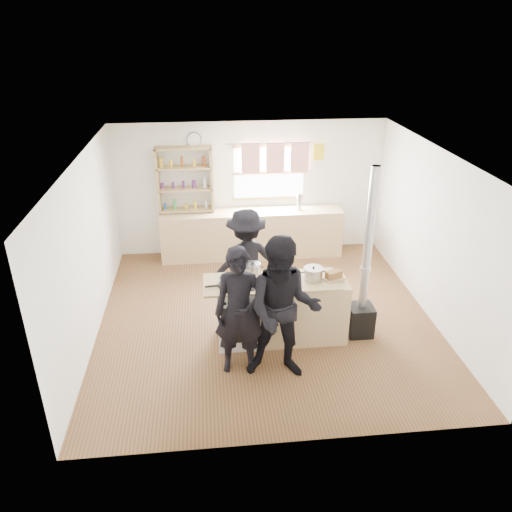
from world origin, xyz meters
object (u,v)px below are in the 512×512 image
skillet_greens (228,284)px  flue_heater (363,294)px  bread_board (334,276)px  person_near_right (283,310)px  stockpot_stove (253,269)px  stockpot_counter (313,274)px  roast_tray (282,277)px  thermos (299,202)px  cooking_island (281,310)px  person_far (246,261)px  person_near_left (240,312)px

skillet_greens → flue_heater: size_ratio=0.11×
bread_board → person_near_right: person_near_right is taller
bread_board → flue_heater: (0.44, 0.01, -0.32)m
stockpot_stove → stockpot_counter: bearing=-15.9°
stockpot_counter → person_near_right: 0.94m
roast_tray → flue_heater: 1.19m
thermos → stockpot_counter: bearing=-96.5°
stockpot_stove → cooking_island: bearing=-30.1°
cooking_island → person_far: person_far is taller
flue_heater → person_near_left: flue_heater is taller
skillet_greens → flue_heater: 1.91m
roast_tray → person_near_right: bearing=-97.1°
person_near_right → person_far: 1.67m
thermos → bread_board: thermos is taller
flue_heater → bread_board: bearing=-178.8°
cooking_island → bread_board: bearing=-2.2°
thermos → person_far: 2.25m
skillet_greens → flue_heater: (1.89, 0.06, -0.30)m
skillet_greens → stockpot_stove: size_ratio=1.21×
roast_tray → person_near_right: (-0.10, -0.80, -0.02)m
roast_tray → skillet_greens: bearing=-172.3°
thermos → cooking_island: 2.93m
skillet_greens → person_far: (0.33, 0.93, -0.13)m
bread_board → stockpot_counter: bearing=176.5°
cooking_island → flue_heater: bearing=-0.9°
person_near_left → bread_board: bearing=30.8°
stockpot_stove → person_near_left: size_ratio=0.13×
thermos → stockpot_counter: (-0.32, -2.78, -0.03)m
cooking_island → skillet_greens: (-0.74, -0.08, 0.49)m
stockpot_stove → skillet_greens: bearing=-140.0°
person_far → person_near_left: bearing=67.6°
person_near_right → person_far: (-0.31, 1.64, -0.13)m
skillet_greens → bread_board: bread_board is taller
person_near_left → person_far: person_near_left is taller
roast_tray → flue_heater: size_ratio=0.17×
cooking_island → stockpot_counter: bearing=-1.4°
thermos → stockpot_counter: size_ratio=1.11×
bread_board → thermos: bearing=89.3°
cooking_island → roast_tray: 0.51m
bread_board → cooking_island: bearing=177.8°
roast_tray → person_near_right: size_ratio=0.23×
thermos → flue_heater: (0.40, -2.79, -0.39)m
stockpot_counter → person_near_right: (-0.53, -0.77, -0.07)m
bread_board → person_near_left: bearing=-155.6°
thermos → roast_tray: (-0.75, -2.75, -0.07)m
bread_board → stockpot_stove: bearing=167.2°
thermos → stockpot_stove: (-1.13, -2.55, -0.03)m
stockpot_counter → bread_board: size_ratio=0.78×
cooking_island → roast_tray: (0.00, 0.02, 0.50)m
thermos → skillet_greens: size_ratio=1.03×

